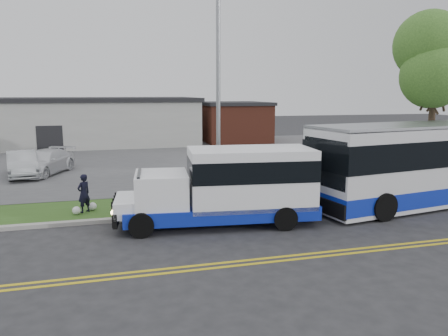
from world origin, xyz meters
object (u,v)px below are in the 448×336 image
object	(u,v)px
shuttle_bus	(231,184)
transit_bus	(439,162)
parked_car_b	(44,162)
parked_car_a	(22,164)
tree_east	(436,63)
pedestrian	(84,193)
streetlight_near	(219,82)

from	to	relation	value
shuttle_bus	transit_bus	distance (m)	9.87
transit_bus	parked_car_b	distance (m)	20.97
shuttle_bus	parked_car_a	bearing A→B (deg)	134.24
transit_bus	parked_car_a	distance (m)	21.68
tree_east	parked_car_b	bearing A→B (deg)	155.53
shuttle_bus	pedestrian	xyz separation A→B (m)	(-5.30, 2.67, -0.62)
shuttle_bus	parked_car_b	world-z (taller)	shuttle_bus
tree_east	parked_car_b	world-z (taller)	tree_east
tree_east	parked_car_a	world-z (taller)	tree_east
tree_east	parked_car_a	bearing A→B (deg)	157.86
pedestrian	shuttle_bus	bearing A→B (deg)	112.69
parked_car_a	shuttle_bus	bearing A→B (deg)	-63.49
parked_car_a	parked_car_b	distance (m)	1.21
pedestrian	parked_car_a	xyz separation A→B (m)	(-3.72, 8.84, -0.05)
tree_east	parked_car_b	size ratio (longest dim) A/B	1.73
streetlight_near	pedestrian	bearing A→B (deg)	-176.93
tree_east	pedestrian	world-z (taller)	tree_east
tree_east	shuttle_bus	size ratio (longest dim) A/B	1.11
streetlight_near	parked_car_a	distance (m)	13.39
streetlight_near	shuttle_bus	world-z (taller)	streetlight_near
transit_bus	parked_car_b	world-z (taller)	transit_bus
transit_bus	shuttle_bus	bearing A→B (deg)	175.98
streetlight_near	pedestrian	distance (m)	7.11
tree_east	parked_car_a	distance (m)	22.59
tree_east	pedestrian	xyz separation A→B (m)	(-16.60, -0.57, -5.33)
shuttle_bus	transit_bus	bearing A→B (deg)	11.02
transit_bus	parked_car_a	size ratio (longest dim) A/B	2.94
shuttle_bus	parked_car_a	distance (m)	14.64
streetlight_near	pedestrian	xyz separation A→B (m)	(-5.60, -0.30, -4.36)
shuttle_bus	tree_east	bearing A→B (deg)	22.14
transit_bus	parked_car_b	size ratio (longest dim) A/B	2.68
transit_bus	parked_car_a	xyz separation A→B (m)	(-18.85, 10.67, -0.95)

